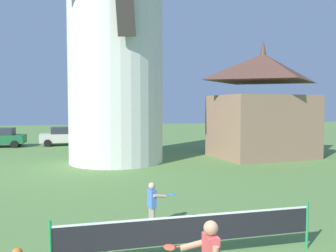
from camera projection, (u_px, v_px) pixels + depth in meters
The scene contains 7 objects.
windmill at pixel (116, 28), 19.84m from camera, with size 9.21×6.24×15.95m.
tennis_net at pixel (191, 229), 7.14m from camera, with size 5.65×0.06×1.10m.
player_far at pixel (153, 202), 9.14m from camera, with size 0.79×0.40×1.24m.
parked_car_green at pixel (0, 137), 27.66m from camera, with size 3.88×2.01×1.56m.
parked_car_cream at pixel (66, 136), 29.04m from camera, with size 4.17×1.99×1.56m.
parked_car_blue at pixel (123, 136), 29.20m from camera, with size 4.04×2.01×1.56m.
chapel at pixel (262, 107), 22.08m from camera, with size 6.78×5.30×7.60m.
Camera 1 is at (-2.08, -4.98, 3.25)m, focal length 36.46 mm.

